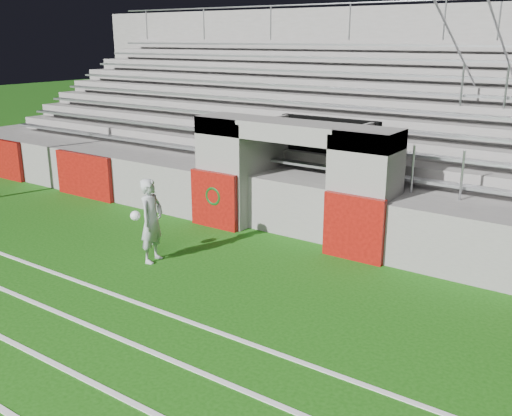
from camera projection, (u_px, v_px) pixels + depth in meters
The scene contains 4 objects.
ground at pixel (190, 287), 10.34m from camera, with size 90.00×90.00×0.00m, color #164C0C.
stadium_structure at pixel (374, 142), 16.18m from camera, with size 26.00×8.48×5.42m.
goalkeeper_with_ball at pixel (151, 221), 11.34m from camera, with size 0.69×0.70×1.71m.
hose_coil at pixel (214, 198), 13.41m from camera, with size 0.52×0.14×0.59m.
Camera 1 is at (6.41, -7.10, 4.36)m, focal length 40.00 mm.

